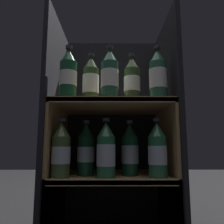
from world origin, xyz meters
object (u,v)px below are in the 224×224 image
Objects in this scene: bottle_upper_front_2 at (158,76)px; bottle_lower_front_0 at (61,151)px; bottle_upper_back_1 at (132,81)px; bottle_lower_front_1 at (106,151)px; bottle_lower_front_2 at (157,151)px; bottle_lower_back_1 at (130,151)px; bottle_upper_front_0 at (68,75)px; bottle_upper_back_0 at (91,81)px; bottle_upper_front_1 at (110,75)px; bottle_lower_back_0 at (86,150)px.

bottle_lower_front_0 is at bearing -180.00° from bottle_upper_front_2.
bottle_upper_front_2 reaches higher than bottle_lower_front_0.
bottle_upper_front_2 and bottle_upper_back_1 have the same top height.
bottle_lower_front_1 is at bearing -0.00° from bottle_lower_front_0.
bottle_lower_front_0 is at bearing 180.00° from bottle_lower_front_1.
bottle_lower_front_2 and bottle_lower_back_1 have the same top height.
bottle_lower_front_1 is (-0.23, -0.00, -0.33)m from bottle_upper_front_2.
bottle_upper_front_0 is 1.00× the size of bottle_upper_back_0.
bottle_upper_front_1 is (0.18, 0.00, -0.00)m from bottle_upper_front_0.
bottle_upper_back_1 is 1.00× the size of bottle_lower_front_0.
bottle_lower_back_0 is at bearing 180.00° from bottle_upper_back_0.
bottle_upper_back_1 is at bearing 35.22° from bottle_lower_front_1.
bottle_lower_front_1 is (0.08, -0.09, -0.33)m from bottle_upper_back_0.
bottle_upper_front_1 is 0.39m from bottle_lower_front_0.
bottle_upper_front_0 is 1.00× the size of bottle_upper_front_1.
bottle_lower_back_1 is at bearing -180.00° from bottle_upper_back_1.
bottle_upper_back_0 is at bearing -0.00° from bottle_lower_back_0.
bottle_lower_front_1 is (-0.12, -0.09, -0.33)m from bottle_upper_back_1.
bottle_upper_front_1 is at bearing -141.18° from bottle_upper_back_1.
bottle_upper_front_1 is 0.35m from bottle_lower_back_1.
bottle_upper_front_2 is at bearing -38.82° from bottle_upper_back_1.
bottle_lower_front_2 is (0.09, -0.09, -0.33)m from bottle_upper_back_1.
bottle_lower_front_0 is (-0.31, -0.09, -0.33)m from bottle_upper_back_1.
bottle_upper_front_2 is 1.00× the size of bottle_lower_front_2.
bottle_upper_front_1 is 1.00× the size of bottle_lower_front_0.
bottle_lower_front_2 is (0.22, 0.00, 0.00)m from bottle_lower_front_1.
bottle_upper_back_0 is 0.35m from bottle_lower_front_1.
bottle_lower_back_1 is (0.28, 0.09, -0.33)m from bottle_upper_front_0.
bottle_lower_back_1 is (0.11, 0.09, 0.00)m from bottle_lower_front_1.
bottle_lower_front_1 is at bearing -0.00° from bottle_upper_front_0.
bottle_upper_front_0 is 0.33m from bottle_lower_front_0.
bottle_lower_front_0 is at bearing -142.28° from bottle_upper_back_0.
bottle_upper_front_1 reaches higher than bottle_lower_back_0.
bottle_upper_front_0 is 0.13m from bottle_upper_back_0.
bottle_lower_front_1 is at bearing -180.00° from bottle_upper_front_1.
bottle_upper_front_0 reaches higher than bottle_lower_back_0.
bottle_upper_front_2 is 0.40m from bottle_lower_front_1.
bottle_upper_front_1 reaches higher than bottle_lower_back_1.
bottle_lower_front_0 and bottle_lower_back_1 have the same top height.
bottle_upper_back_0 is 1.00× the size of bottle_lower_front_1.
bottle_lower_back_1 is (0.30, 0.09, -0.00)m from bottle_lower_front_0.
bottle_lower_back_0 is at bearing 49.08° from bottle_upper_front_0.
bottle_lower_back_0 is (-0.31, 0.09, 0.00)m from bottle_lower_front_2.
bottle_upper_back_1 is at bearing 0.00° from bottle_upper_back_0.
bottle_upper_front_2 is 0.32m from bottle_upper_back_0.
bottle_upper_front_2 is (0.21, 0.00, -0.00)m from bottle_upper_front_1.
bottle_upper_back_0 is at bearing 131.76° from bottle_lower_front_1.
bottle_upper_front_1 reaches higher than bottle_lower_front_0.
bottle_upper_front_1 is 0.36m from bottle_lower_back_0.
bottle_upper_front_0 is 1.00× the size of bottle_lower_front_2.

